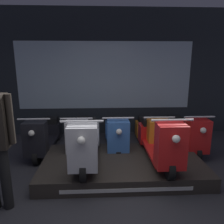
% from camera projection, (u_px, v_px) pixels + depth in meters
% --- Properties ---
extents(ground_plane, '(30.00, 30.00, 0.00)m').
position_uv_depth(ground_plane, '(110.00, 214.00, 2.83)').
color(ground_plane, '#2D2D33').
extents(shop_wall_back, '(8.08, 0.09, 3.20)m').
position_uv_depth(shop_wall_back, '(105.00, 74.00, 5.63)').
color(shop_wall_back, '#23282D').
rests_on(shop_wall_back, ground_plane).
extents(display_platform, '(2.79, 1.49, 0.24)m').
position_uv_depth(display_platform, '(122.00, 165.00, 3.89)').
color(display_platform, '#2D2823').
rests_on(display_platform, ground_plane).
extents(scooter_display_left, '(0.59, 1.75, 0.91)m').
position_uv_depth(scooter_display_left, '(86.00, 142.00, 3.70)').
color(scooter_display_left, black).
rests_on(scooter_display_left, display_platform).
extents(scooter_display_right, '(0.59, 1.75, 0.91)m').
position_uv_depth(scooter_display_right, '(159.00, 141.00, 3.76)').
color(scooter_display_right, black).
rests_on(scooter_display_right, display_platform).
extents(scooter_backrow_0, '(0.59, 1.75, 0.91)m').
position_uv_depth(scooter_backrow_0, '(44.00, 136.00, 4.72)').
color(scooter_backrow_0, black).
rests_on(scooter_backrow_0, ground_plane).
extents(scooter_backrow_1, '(0.59, 1.75, 0.91)m').
position_uv_depth(scooter_backrow_1, '(80.00, 135.00, 4.75)').
color(scooter_backrow_1, black).
rests_on(scooter_backrow_1, ground_plane).
extents(scooter_backrow_2, '(0.59, 1.75, 0.91)m').
position_uv_depth(scooter_backrow_2, '(116.00, 134.00, 4.79)').
color(scooter_backrow_2, black).
rests_on(scooter_backrow_2, ground_plane).
extents(scooter_backrow_3, '(0.59, 1.75, 0.91)m').
position_uv_depth(scooter_backrow_3, '(151.00, 134.00, 4.83)').
color(scooter_backrow_3, black).
rests_on(scooter_backrow_3, ground_plane).
extents(scooter_backrow_4, '(0.59, 1.75, 0.91)m').
position_uv_depth(scooter_backrow_4, '(185.00, 133.00, 4.87)').
color(scooter_backrow_4, black).
rests_on(scooter_backrow_4, ground_plane).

